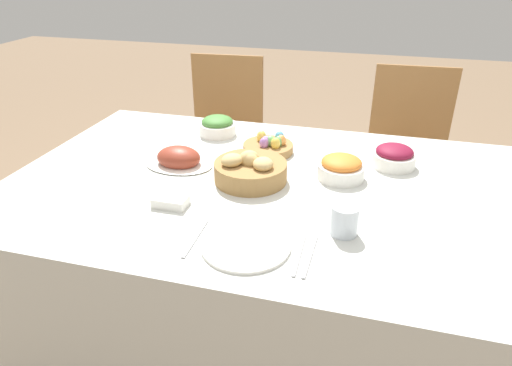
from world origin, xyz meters
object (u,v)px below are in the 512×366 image
object	(u,v)px
egg_basket	(269,146)
carrot_bowl	(341,168)
ham_platter	(179,159)
green_salad_bowl	(217,126)
chair_far_left	(224,135)
bread_basket	(250,170)
fork	(196,238)
dinner_plate	(246,245)
beet_salad_bowl	(394,156)
chair_far_right	(407,154)
knife	(299,254)
spoon	(310,256)
drinking_cup	(344,220)
butter_dish	(171,201)

from	to	relation	value
egg_basket	carrot_bowl	bearing A→B (deg)	-27.51
ham_platter	green_salad_bowl	bearing A→B (deg)	84.40
green_salad_bowl	egg_basket	bearing A→B (deg)	-26.14
chair_far_left	bread_basket	size ratio (longest dim) A/B	3.61
fork	dinner_plate	bearing A→B (deg)	-1.23
ham_platter	beet_salad_bowl	bearing A→B (deg)	14.96
chair_far_right	knife	distance (m)	1.41
egg_basket	dinner_plate	size ratio (longest dim) A/B	0.80
beet_salad_bowl	bread_basket	bearing A→B (deg)	-151.61
ham_platter	knife	bearing A→B (deg)	-39.09
chair_far_right	ham_platter	xyz separation A→B (m)	(-0.90, -0.90, 0.25)
ham_platter	spoon	size ratio (longest dim) A/B	1.34
bread_basket	carrot_bowl	distance (m)	0.33
dinner_plate	drinking_cup	world-z (taller)	drinking_cup
bread_basket	beet_salad_bowl	world-z (taller)	bread_basket
ham_platter	drinking_cup	world-z (taller)	drinking_cup
spoon	drinking_cup	distance (m)	0.17
fork	butter_dish	bearing A→B (deg)	132.43
green_salad_bowl	butter_dish	xyz separation A→B (m)	(0.06, -0.64, -0.02)
carrot_bowl	beet_salad_bowl	xyz separation A→B (m)	(0.19, 0.16, -0.00)
egg_basket	chair_far_right	bearing A→B (deg)	48.81
chair_far_right	egg_basket	size ratio (longest dim) A/B	4.61
dinner_plate	drinking_cup	xyz separation A→B (m)	(0.26, 0.14, 0.04)
chair_far_right	green_salad_bowl	xyz separation A→B (m)	(-0.87, -0.55, 0.27)
ham_platter	green_salad_bowl	distance (m)	0.35
green_salad_bowl	spoon	size ratio (longest dim) A/B	0.83
egg_basket	knife	world-z (taller)	egg_basket
chair_far_right	green_salad_bowl	bearing A→B (deg)	-149.90
carrot_bowl	dinner_plate	world-z (taller)	carrot_bowl
egg_basket	dinner_plate	bearing A→B (deg)	-81.83
butter_dish	dinner_plate	bearing A→B (deg)	-27.40
drinking_cup	butter_dish	world-z (taller)	drinking_cup
chair_far_left	spoon	world-z (taller)	chair_far_left
chair_far_right	drinking_cup	bearing A→B (deg)	-103.62
beet_salad_bowl	dinner_plate	distance (m)	0.77
green_salad_bowl	bread_basket	bearing A→B (deg)	-56.69
egg_basket	knife	bearing A→B (deg)	-69.58
carrot_bowl	chair_far_right	bearing A→B (deg)	71.07
egg_basket	green_salad_bowl	xyz separation A→B (m)	(-0.27, 0.13, 0.01)
ham_platter	spoon	bearing A→B (deg)	-37.62
bread_basket	ham_platter	size ratio (longest dim) A/B	0.99
ham_platter	chair_far_left	bearing A→B (deg)	98.40
egg_basket	spoon	distance (m)	0.72
bread_basket	ham_platter	distance (m)	0.31
ham_platter	carrot_bowl	xyz separation A→B (m)	(0.61, 0.06, 0.01)
fork	butter_dish	distance (m)	0.22
knife	drinking_cup	size ratio (longest dim) A/B	2.14
chair_far_left	drinking_cup	size ratio (longest dim) A/B	10.24
spoon	green_salad_bowl	bearing A→B (deg)	125.70
beet_salad_bowl	carrot_bowl	bearing A→B (deg)	-139.83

